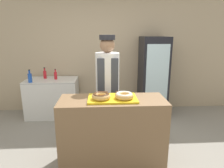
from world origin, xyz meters
name	(u,v)px	position (x,y,z in m)	size (l,w,h in m)	color
ground_plane	(112,162)	(0.00, 0.00, 0.00)	(14.00, 14.00, 0.00)	gray
wall_back	(107,52)	(0.00, 2.13, 1.35)	(8.00, 0.06, 2.70)	tan
display_counter	(112,132)	(0.00, 0.00, 0.47)	(1.40, 0.54, 0.95)	brown
serving_tray	(112,98)	(0.00, 0.00, 0.96)	(0.63, 0.40, 0.02)	yellow
donut_chocolate_glaze	(101,96)	(-0.15, -0.05, 1.02)	(0.24, 0.24, 0.08)	tan
donut_light_glaze	(124,95)	(0.15, -0.05, 1.02)	(0.24, 0.24, 0.08)	tan
brownie_back_left	(105,93)	(-0.10, 0.15, 0.99)	(0.08, 0.08, 0.03)	black
brownie_back_right	(119,93)	(0.10, 0.15, 0.99)	(0.08, 0.08, 0.03)	black
baker_person	(108,87)	(-0.04, 0.63, 0.94)	(0.37, 0.37, 1.76)	#4C4C51
beverage_fridge	(153,76)	(0.99, 1.74, 0.86)	(0.56, 0.64, 1.71)	black
chest_freezer	(53,97)	(-1.21, 1.75, 0.41)	(1.08, 0.64, 0.82)	silver
bottle_red	(45,74)	(-1.36, 1.85, 0.91)	(0.07, 0.07, 0.24)	red
bottle_red_b	(56,75)	(-1.11, 1.75, 0.91)	(0.06, 0.06, 0.22)	red
bottle_blue	(30,78)	(-1.56, 1.50, 0.92)	(0.08, 0.08, 0.26)	#1E4CB2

